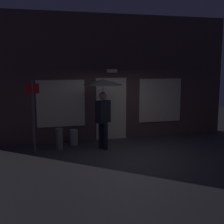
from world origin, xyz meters
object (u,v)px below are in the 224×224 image
person_with_umbrella (103,94)px  street_sign_post (33,112)px  sidewalk_bollard (74,137)px  sidewalk_bollard_2 (59,139)px

person_with_umbrella → street_sign_post: person_with_umbrella is taller
person_with_umbrella → sidewalk_bollard: (-0.84, 0.73, -1.50)m
sidewalk_bollard_2 → person_with_umbrella: bearing=-11.5°
sidewalk_bollard → sidewalk_bollard_2: 0.70m
street_sign_post → sidewalk_bollard: (1.28, 0.50, -1.00)m
person_with_umbrella → sidewalk_bollard: size_ratio=4.29×
person_with_umbrella → sidewalk_bollard_2: (-1.36, 0.28, -1.42)m
street_sign_post → sidewalk_bollard_2: (0.76, 0.04, -0.91)m
sidewalk_bollard_2 → sidewalk_bollard: bearing=41.5°
street_sign_post → sidewalk_bollard_2: street_sign_post is taller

